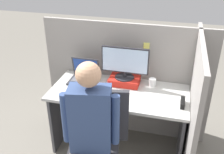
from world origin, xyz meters
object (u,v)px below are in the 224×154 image
laptop (84,77)px  carrot_toy (122,101)px  paper_box (124,81)px  office_chair (97,144)px  coffee_mug (152,82)px  stapler (183,103)px  monitor (125,63)px  person (88,130)px

laptop → carrot_toy: laptop is taller
paper_box → carrot_toy: 0.40m
carrot_toy → office_chair: bearing=-111.4°
laptop → coffee_mug: size_ratio=3.59×
laptop → stapler: (1.08, -0.23, -0.02)m
coffee_mug → laptop: bearing=-174.3°
office_chair → coffee_mug: bearing=63.6°
paper_box → monitor: bearing=90.0°
laptop → stapler: laptop is taller
office_chair → person: person is taller
carrot_toy → person: size_ratio=0.10×
office_chair → laptop: bearing=117.8°
stapler → coffee_mug: bearing=137.2°
carrot_toy → paper_box: bearing=98.4°
person → coffee_mug: size_ratio=15.64×
stapler → coffee_mug: (-0.33, 0.31, 0.02)m
stapler → carrot_toy: (-0.57, -0.11, -0.01)m
paper_box → monitor: 0.22m
paper_box → laptop: laptop is taller
paper_box → person: (-0.11, -0.90, -0.00)m
monitor → office_chair: size_ratio=0.51×
monitor → coffee_mug: size_ratio=5.77×
paper_box → coffee_mug: 0.30m
laptop → stapler: 1.11m
paper_box → office_chair: office_chair is taller
monitor → stapler: 0.73m
stapler → coffee_mug: coffee_mug is taller
monitor → stapler: monitor is taller
coffee_mug → paper_box: bearing=-175.1°
monitor → laptop: size_ratio=1.61×
paper_box → monitor: size_ratio=0.65×
carrot_toy → person: 0.54m
monitor → person: (-0.11, -0.90, -0.22)m
paper_box → office_chair: (-0.08, -0.75, -0.28)m
laptop → carrot_toy: (0.51, -0.34, -0.03)m
paper_box → coffee_mug: bearing=4.9°
monitor → laptop: (-0.45, -0.05, -0.20)m
monitor → laptop: bearing=-173.5°
paper_box → laptop: 0.45m
stapler → coffee_mug: size_ratio=1.81×
stapler → person: person is taller
office_chair → coffee_mug: size_ratio=11.38×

